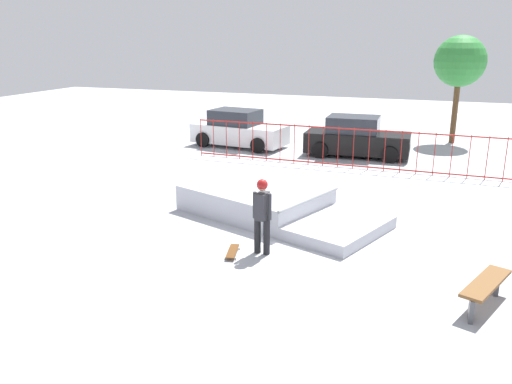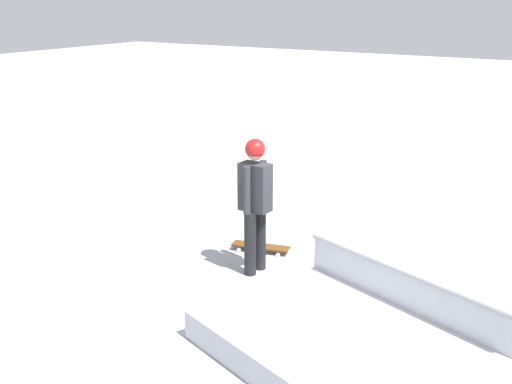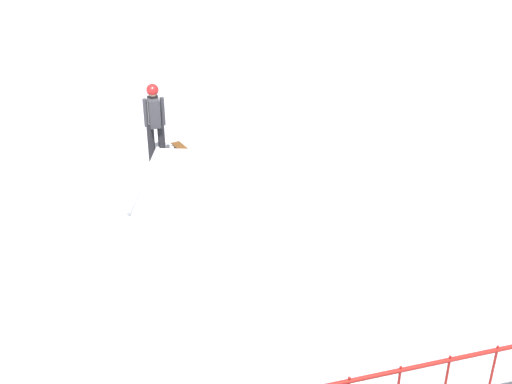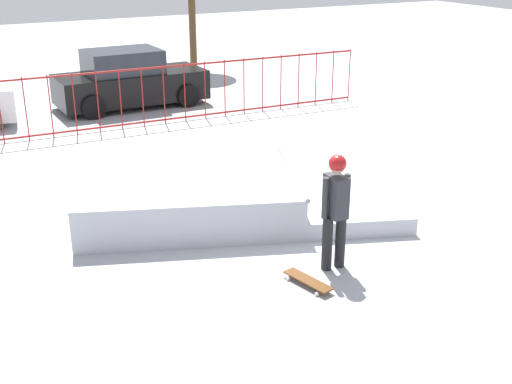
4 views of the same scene
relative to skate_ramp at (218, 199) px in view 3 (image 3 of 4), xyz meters
name	(u,v)px [view 3 (image 3 of 4)]	position (x,y,z in m)	size (l,w,h in m)	color
ground_plane	(157,194)	(0.97, -1.07, -0.32)	(60.00, 60.00, 0.00)	#A8AAB2
skate_ramp	(218,199)	(0.00, 0.00, 0.00)	(5.96, 4.29, 0.74)	#B0B3BB
skater	(155,117)	(0.69, -2.56, 0.69)	(0.44, 0.39, 1.73)	black
skateboard	(183,149)	(0.10, -2.84, -0.24)	(0.40, 0.82, 0.09)	#593314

